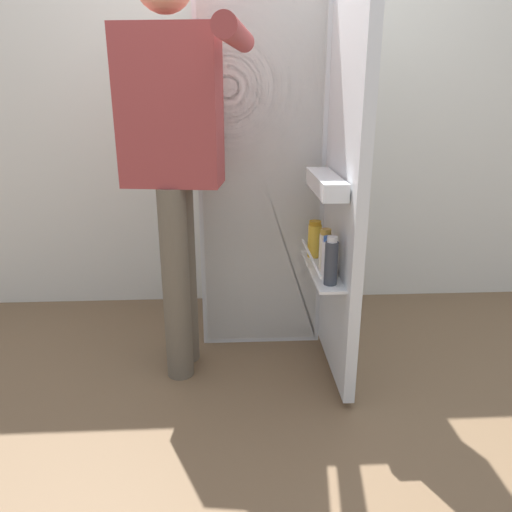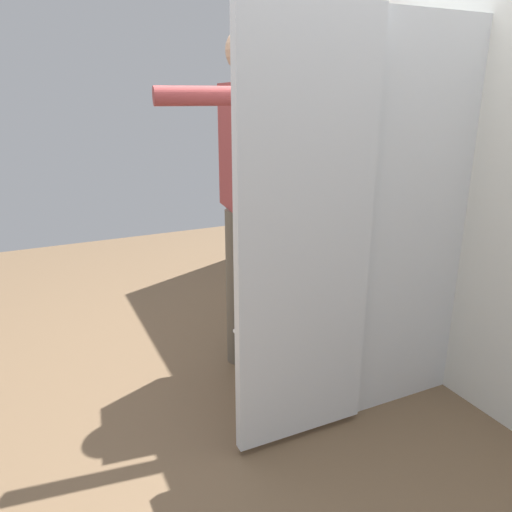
# 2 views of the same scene
# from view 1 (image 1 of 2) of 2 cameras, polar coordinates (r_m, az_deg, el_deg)

# --- Properties ---
(ground_plane) EXTENTS (6.44, 6.44, 0.00)m
(ground_plane) POSITION_cam_1_polar(r_m,az_deg,el_deg) (2.41, 1.01, -12.74)
(ground_plane) COLOR brown
(kitchen_wall) EXTENTS (4.40, 0.10, 2.42)m
(kitchen_wall) POSITION_cam_1_polar(r_m,az_deg,el_deg) (2.93, -0.11, 17.93)
(kitchen_wall) COLOR silver
(kitchen_wall) RESTS_ON ground_plane
(refrigerator) EXTENTS (0.65, 1.17, 1.76)m
(refrigerator) POSITION_cam_1_polar(r_m,az_deg,el_deg) (2.57, 0.92, 10.30)
(refrigerator) COLOR silver
(refrigerator) RESTS_ON ground_plane
(person) EXTENTS (0.55, 0.77, 1.75)m
(person) POSITION_cam_1_polar(r_m,az_deg,el_deg) (2.10, -9.36, 13.00)
(person) COLOR #665B4C
(person) RESTS_ON ground_plane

